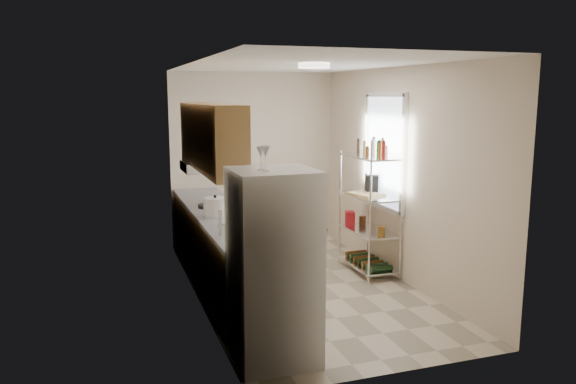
% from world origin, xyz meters
% --- Properties ---
extents(room, '(2.52, 4.42, 2.62)m').
position_xyz_m(room, '(0.00, 0.00, 1.30)').
color(room, beige).
rests_on(room, ground).
extents(counter_run, '(0.63, 3.51, 0.90)m').
position_xyz_m(counter_run, '(-0.92, 0.44, 0.45)').
color(counter_run, '#A27045').
rests_on(counter_run, ground).
extents(upper_cabinets, '(0.33, 2.20, 0.72)m').
position_xyz_m(upper_cabinets, '(-1.05, 0.10, 1.81)').
color(upper_cabinets, '#A27045').
rests_on(upper_cabinets, room).
extents(range_hood, '(0.50, 0.60, 0.12)m').
position_xyz_m(range_hood, '(-1.00, 0.90, 1.39)').
color(range_hood, '#B7BABC').
rests_on(range_hood, room).
extents(window, '(0.06, 1.00, 1.46)m').
position_xyz_m(window, '(1.23, 0.35, 1.55)').
color(window, white).
rests_on(window, room).
extents(bakers_rack, '(0.45, 0.90, 1.73)m').
position_xyz_m(bakers_rack, '(1.00, 0.30, 1.11)').
color(bakers_rack, silver).
rests_on(bakers_rack, ground).
extents(ceiling_dome, '(0.34, 0.34, 0.05)m').
position_xyz_m(ceiling_dome, '(0.00, -0.30, 2.57)').
color(ceiling_dome, white).
rests_on(ceiling_dome, room).
extents(refrigerator, '(0.68, 0.68, 1.66)m').
position_xyz_m(refrigerator, '(-0.87, -1.62, 0.83)').
color(refrigerator, silver).
rests_on(refrigerator, ground).
extents(wine_glass_a, '(0.07, 0.07, 0.21)m').
position_xyz_m(wine_glass_a, '(-0.96, -1.72, 1.76)').
color(wine_glass_a, silver).
rests_on(wine_glass_a, refrigerator).
extents(wine_glass_b, '(0.07, 0.07, 0.19)m').
position_xyz_m(wine_glass_b, '(-0.98, -1.66, 1.76)').
color(wine_glass_b, silver).
rests_on(wine_glass_b, refrigerator).
extents(rice_cooker, '(0.27, 0.27, 0.21)m').
position_xyz_m(rice_cooker, '(-1.00, 0.19, 1.01)').
color(rice_cooker, silver).
rests_on(rice_cooker, counter_run).
extents(frying_pan_large, '(0.32, 0.32, 0.04)m').
position_xyz_m(frying_pan_large, '(-0.99, 0.70, 0.92)').
color(frying_pan_large, black).
rests_on(frying_pan_large, counter_run).
extents(frying_pan_small, '(0.24, 0.24, 0.05)m').
position_xyz_m(frying_pan_small, '(-0.87, 0.97, 0.92)').
color(frying_pan_small, black).
rests_on(frying_pan_small, counter_run).
extents(cutting_board, '(0.43, 0.50, 0.03)m').
position_xyz_m(cutting_board, '(0.95, 0.31, 1.03)').
color(cutting_board, tan).
rests_on(cutting_board, bakers_rack).
extents(espresso_machine, '(0.20, 0.25, 0.25)m').
position_xyz_m(espresso_machine, '(1.10, 0.45, 1.14)').
color(espresso_machine, black).
rests_on(espresso_machine, bakers_rack).
extents(storage_bag, '(0.15, 0.18, 0.18)m').
position_xyz_m(storage_bag, '(0.89, 0.63, 0.65)').
color(storage_bag, '#A1131A').
rests_on(storage_bag, bakers_rack).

